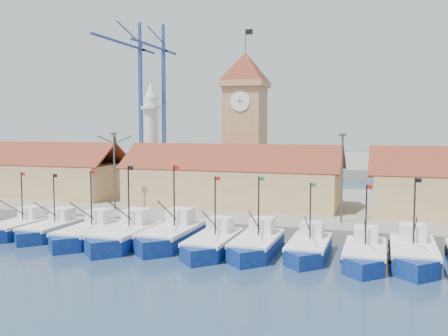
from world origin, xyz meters
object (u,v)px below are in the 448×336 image
(minaret, at_px, (151,137))
(boat_5, at_px, (212,245))
(boat_0, at_px, (17,228))
(clock_tower, at_px, (245,121))

(minaret, bearing_deg, boat_5, -54.58)
(minaret, bearing_deg, boat_0, -96.63)
(boat_5, bearing_deg, clock_tower, 98.51)
(boat_5, distance_m, minaret, 33.36)
(clock_tower, bearing_deg, minaret, 172.39)
(boat_0, xyz_separation_m, minaret, (2.96, 25.46, 9.02))
(boat_0, relative_size, minaret, 0.56)
(boat_0, distance_m, clock_tower, 31.61)
(boat_5, relative_size, clock_tower, 0.42)
(clock_tower, bearing_deg, boat_0, -127.44)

